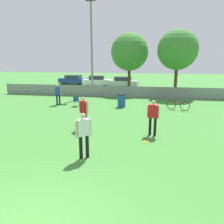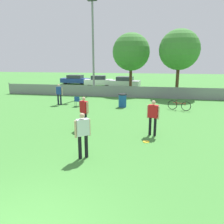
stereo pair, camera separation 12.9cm
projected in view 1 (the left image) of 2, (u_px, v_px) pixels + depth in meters
fence_backline at (126, 92)px, 21.44m from camera, size 25.92×0.07×1.21m
light_pole at (91, 41)px, 21.69m from camera, size 0.90×0.36×9.40m
tree_near_pole at (130, 52)px, 23.82m from camera, size 4.07×4.07×6.49m
tree_far_right at (178, 50)px, 21.35m from camera, size 3.93×3.93×6.54m
player_defender_red at (84, 111)px, 11.35m from camera, size 0.52×0.44×1.72m
player_receiver_white at (84, 132)px, 7.91m from camera, size 0.49×0.46×1.72m
player_thrower_red at (153, 115)px, 10.41m from camera, size 0.59×0.35×1.72m
spectator_in_blue at (58, 93)px, 17.67m from camera, size 0.59×0.24×1.69m
frisbee_disc at (146, 141)px, 9.75m from camera, size 0.29×0.29×0.03m
folding_chair_sideline at (76, 101)px, 17.21m from camera, size 0.43×0.44×0.79m
bicycle_sideline at (178, 105)px, 15.95m from camera, size 1.59×0.63×0.74m
trash_bin at (122, 100)px, 16.99m from camera, size 0.64×0.64×1.03m
parked_car_blue at (73, 80)px, 33.71m from camera, size 4.36×1.92×1.38m
parked_car_white at (97, 81)px, 31.22m from camera, size 4.20×2.23×1.45m
parked_car_silver at (123, 82)px, 29.83m from camera, size 4.26×2.25×1.41m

